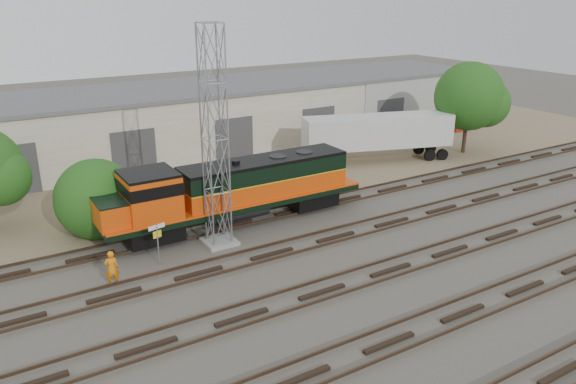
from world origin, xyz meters
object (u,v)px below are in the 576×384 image
locomotive (232,190)px  signal_tower (215,143)px  worker (112,268)px  semi_trailer (381,132)px

locomotive → signal_tower: (-1.70, -1.80, 3.35)m
locomotive → signal_tower: size_ratio=1.37×
worker → locomotive: bearing=-149.1°
worker → semi_trailer: (23.52, 9.24, 1.43)m
semi_trailer → signal_tower: bearing=-138.4°
locomotive → signal_tower: 4.17m
signal_tower → semi_trailer: bearing=23.6°
locomotive → semi_trailer: size_ratio=1.29×
signal_tower → worker: bearing=-165.0°
signal_tower → semi_trailer: 19.31m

